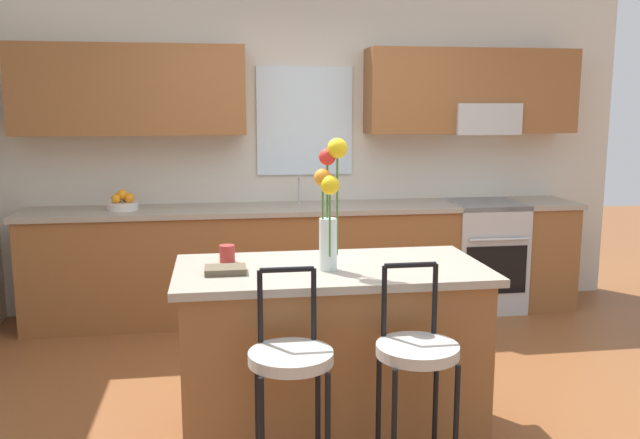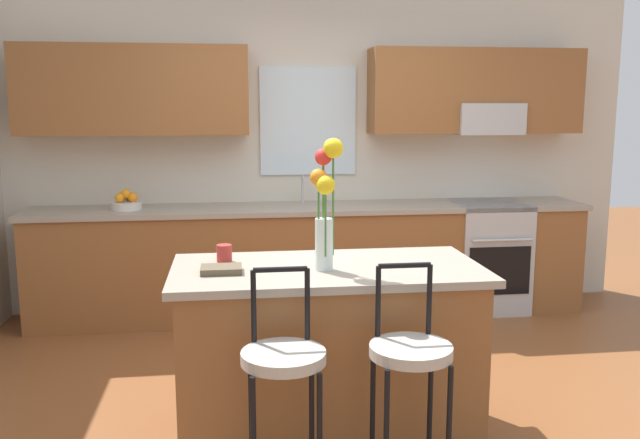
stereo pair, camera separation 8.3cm
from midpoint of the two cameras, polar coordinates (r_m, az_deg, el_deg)
ground_plane at (r=4.12m, az=1.90°, el=-15.11°), size 14.00×14.00×0.00m
back_wall_assembly at (r=5.71m, az=-1.43°, el=7.49°), size 5.60×0.50×2.70m
counter_run at (r=5.57m, az=-1.31°, el=-3.46°), size 4.56×0.64×0.92m
sink_faucet at (r=5.60m, az=-2.17°, el=2.80°), size 0.02×0.13×0.23m
oven_range at (r=5.92m, az=13.29°, el=-2.98°), size 0.60×0.64×0.92m
kitchen_island at (r=3.55m, az=0.24°, el=-11.20°), size 1.58×0.79×0.92m
bar_stool_near at (r=2.89m, az=-3.35°, el=-12.51°), size 0.36×0.36×1.04m
bar_stool_middle at (r=2.99m, az=7.44°, el=-11.83°), size 0.36×0.36×1.04m
flower_vase at (r=3.26m, az=0.08°, el=1.70°), size 0.16×0.15×0.65m
mug_ceramic at (r=3.53m, az=-8.58°, el=-2.90°), size 0.08×0.08×0.09m
cookbook at (r=3.31m, az=-8.78°, el=-4.27°), size 0.20×0.15×0.03m
fruit_bowl_oranges at (r=5.49m, az=-16.89°, el=1.37°), size 0.24×0.24×0.16m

